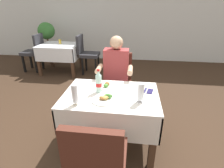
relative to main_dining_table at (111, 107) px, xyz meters
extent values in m
plane|color=#382619|center=(-0.05, 0.09, -0.55)|extent=(11.00, 11.00, 0.00)
cube|color=silver|center=(-0.05, 3.90, 1.01)|extent=(11.00, 0.12, 3.12)
cube|color=white|center=(0.00, 0.00, 0.17)|extent=(1.08, 0.77, 0.02)
cube|color=white|center=(0.00, -0.38, 0.00)|extent=(1.08, 0.02, 0.32)
cube|color=white|center=(0.00, 0.38, 0.00)|extent=(1.08, 0.02, 0.32)
cube|color=white|center=(-0.53, 0.00, 0.00)|extent=(0.02, 0.77, 0.32)
cube|color=white|center=(0.53, 0.00, 0.00)|extent=(0.02, 0.77, 0.32)
cube|color=#472D1E|center=(-0.48, -0.33, -0.20)|extent=(0.07, 0.07, 0.71)
cube|color=#472D1E|center=(0.48, -0.33, -0.20)|extent=(0.07, 0.07, 0.71)
cube|color=#472D1E|center=(-0.48, 0.33, -0.20)|extent=(0.07, 0.07, 0.71)
cube|color=#472D1E|center=(0.48, 0.33, -0.20)|extent=(0.07, 0.07, 0.71)
cube|color=#4C2319|center=(0.00, 0.69, -0.06)|extent=(0.44, 0.44, 0.08)
cube|color=#4C2319|center=(0.00, 0.94, 0.20)|extent=(0.42, 0.06, 0.44)
cube|color=black|center=(-0.17, 0.52, -0.32)|extent=(0.04, 0.04, 0.45)
cube|color=black|center=(0.17, 0.52, -0.32)|extent=(0.04, 0.04, 0.45)
cube|color=black|center=(-0.17, 0.86, -0.32)|extent=(0.04, 0.04, 0.45)
cube|color=black|center=(0.17, 0.86, -0.32)|extent=(0.04, 0.04, 0.45)
cube|color=#4C2319|center=(0.00, -0.69, -0.06)|extent=(0.44, 0.44, 0.08)
cube|color=#4C2319|center=(0.00, -0.94, 0.20)|extent=(0.42, 0.06, 0.44)
cube|color=black|center=(0.17, -0.52, -0.32)|extent=(0.04, 0.04, 0.45)
cube|color=black|center=(-0.17, -0.52, -0.32)|extent=(0.04, 0.04, 0.45)
cylinder|color=#282D42|center=(-0.10, 0.48, -0.32)|extent=(0.10, 0.10, 0.45)
cylinder|color=#282D42|center=(0.06, 0.48, -0.32)|extent=(0.10, 0.10, 0.45)
cube|color=#282D42|center=(-0.02, 0.65, -0.04)|extent=(0.34, 0.36, 0.12)
cube|color=#9E3838|center=(-0.02, 0.73, 0.27)|extent=(0.36, 0.20, 0.50)
sphere|color=tan|center=(-0.02, 0.73, 0.62)|extent=(0.19, 0.19, 0.19)
cylinder|color=tan|center=(-0.23, 0.50, 0.30)|extent=(0.07, 0.26, 0.07)
cylinder|color=tan|center=(0.20, 0.50, 0.30)|extent=(0.07, 0.26, 0.07)
cylinder|color=white|center=(-0.06, -0.17, 0.18)|extent=(0.24, 0.24, 0.01)
ellipsoid|color=#4C8E38|center=(-0.01, -0.13, 0.22)|extent=(0.10, 0.05, 0.06)
ellipsoid|color=gold|center=(-0.04, -0.15, 0.21)|extent=(0.10, 0.10, 0.04)
ellipsoid|color=#99602D|center=(-0.07, -0.16, 0.21)|extent=(0.09, 0.08, 0.04)
cylinder|color=white|center=(-0.06, 0.17, 0.18)|extent=(0.24, 0.24, 0.01)
ellipsoid|color=#99602D|center=(-0.07, 0.19, 0.21)|extent=(0.07, 0.07, 0.05)
ellipsoid|color=#4C8E38|center=(-0.08, 0.15, 0.21)|extent=(0.07, 0.07, 0.04)
cylinder|color=white|center=(0.33, -0.14, 0.18)|extent=(0.07, 0.07, 0.01)
cylinder|color=white|center=(0.33, -0.14, 0.20)|extent=(0.02, 0.02, 0.03)
cylinder|color=white|center=(0.33, -0.14, 0.30)|extent=(0.07, 0.07, 0.18)
cylinder|color=black|center=(0.33, -0.14, 0.27)|extent=(0.06, 0.06, 0.11)
cylinder|color=white|center=(-0.32, -0.28, 0.18)|extent=(0.07, 0.07, 0.01)
cylinder|color=white|center=(-0.32, -0.28, 0.20)|extent=(0.02, 0.02, 0.03)
cylinder|color=white|center=(-0.32, -0.28, 0.31)|extent=(0.06, 0.06, 0.19)
cylinder|color=#C68928|center=(-0.32, -0.28, 0.27)|extent=(0.06, 0.06, 0.12)
cylinder|color=silver|center=(-0.15, 0.04, 0.28)|extent=(0.07, 0.07, 0.21)
cylinder|color=red|center=(-0.15, 0.04, 0.27)|extent=(0.07, 0.07, 0.05)
cone|color=silver|center=(-0.15, 0.04, 0.41)|extent=(0.06, 0.06, 0.05)
cylinder|color=red|center=(-0.15, 0.04, 0.45)|extent=(0.03, 0.03, 0.02)
cube|color=#231E4C|center=(0.39, 0.13, 0.18)|extent=(0.20, 0.17, 0.01)
cube|color=silver|center=(0.38, 0.13, 0.19)|extent=(0.06, 0.19, 0.01)
cube|color=silver|center=(0.41, 0.13, 0.19)|extent=(0.06, 0.19, 0.01)
cube|color=white|center=(-1.66, 2.48, 0.17)|extent=(0.99, 0.81, 0.02)
cube|color=white|center=(-1.66, 2.08, 0.00)|extent=(0.99, 0.02, 0.32)
cube|color=white|center=(-1.66, 2.88, 0.00)|extent=(0.99, 0.02, 0.32)
cube|color=white|center=(-2.14, 2.48, 0.00)|extent=(0.02, 0.81, 0.32)
cube|color=white|center=(-1.17, 2.48, 0.00)|extent=(0.02, 0.81, 0.32)
cube|color=#472D1E|center=(-2.09, 2.14, -0.20)|extent=(0.07, 0.07, 0.71)
cube|color=#472D1E|center=(-1.22, 2.14, -0.20)|extent=(0.07, 0.07, 0.71)
cube|color=#472D1E|center=(-2.09, 2.83, -0.20)|extent=(0.07, 0.07, 0.71)
cube|color=#472D1E|center=(-1.22, 2.83, -0.20)|extent=(0.07, 0.07, 0.71)
cube|color=#2D2D33|center=(-2.45, 2.48, -0.06)|extent=(0.44, 0.44, 0.08)
cube|color=#2D2D33|center=(-2.20, 2.48, 0.20)|extent=(0.06, 0.42, 0.44)
cube|color=black|center=(-2.62, 2.65, -0.32)|extent=(0.04, 0.04, 0.45)
cube|color=black|center=(-2.62, 2.31, -0.32)|extent=(0.04, 0.04, 0.45)
cube|color=black|center=(-2.28, 2.65, -0.32)|extent=(0.04, 0.04, 0.45)
cube|color=black|center=(-2.28, 2.31, -0.32)|extent=(0.04, 0.04, 0.45)
cube|color=#2D2D33|center=(-0.86, 2.48, -0.06)|extent=(0.44, 0.44, 0.08)
cube|color=#2D2D33|center=(-1.11, 2.48, 0.20)|extent=(0.06, 0.42, 0.44)
cube|color=black|center=(-0.69, 2.31, -0.32)|extent=(0.04, 0.04, 0.45)
cube|color=black|center=(-0.69, 2.65, -0.32)|extent=(0.04, 0.04, 0.45)
cube|color=black|center=(-1.03, 2.31, -0.32)|extent=(0.04, 0.04, 0.45)
cube|color=black|center=(-1.03, 2.65, -0.32)|extent=(0.04, 0.04, 0.45)
cylinder|color=gold|center=(-1.66, 2.56, 0.23)|extent=(0.06, 0.06, 0.11)
cylinder|color=brown|center=(-2.32, 3.22, -0.40)|extent=(0.37, 0.37, 0.30)
cylinder|color=brown|center=(-2.32, 3.22, -0.02)|extent=(0.05, 0.05, 0.45)
sphere|color=#387533|center=(-2.32, 3.22, 0.40)|extent=(0.48, 0.48, 0.48)
camera|label=1|loc=(0.24, -1.76, 1.12)|focal=28.17mm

